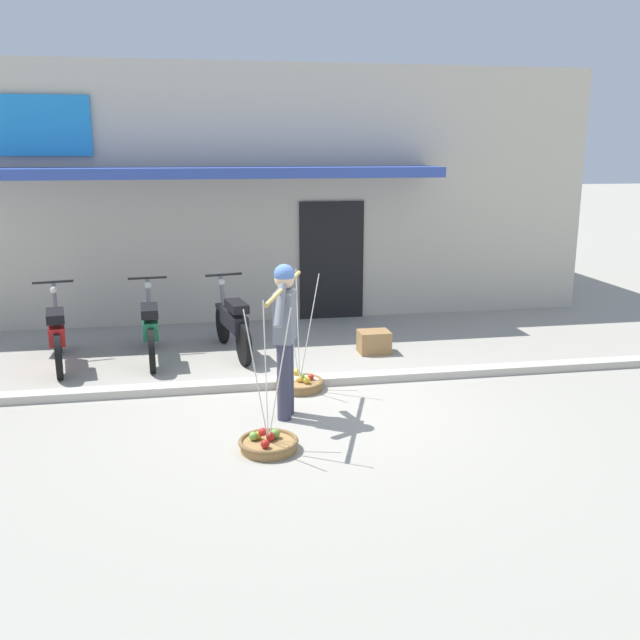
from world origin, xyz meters
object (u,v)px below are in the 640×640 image
Objects in this scene: wooden_crate at (374,342)px; motorcycle_nearest_shop at (57,333)px; fruit_vendor at (285,330)px; fruit_basket_left_side at (300,383)px; motorcycle_third_in_row at (233,323)px; fruit_basket_right_side at (268,443)px; motorcycle_second_in_row at (150,328)px.

motorcycle_nearest_shop is at bearing 177.95° from wooden_crate.
fruit_vendor reaches higher than fruit_basket_left_side.
fruit_vendor is 0.96× the size of motorcycle_third_in_row.
fruit_basket_right_side is 4.09m from motorcycle_nearest_shop.
fruit_basket_left_side is 0.80× the size of motorcycle_second_in_row.
fruit_basket_right_side is 0.80× the size of motorcycle_second_in_row.
fruit_vendor reaches higher than motorcycle_third_in_row.
fruit_basket_right_side is at bearing -121.22° from wooden_crate.
wooden_crate is (3.13, -0.24, -0.29)m from motorcycle_second_in_row.
fruit_basket_left_side reaches higher than motorcycle_second_in_row.
fruit_basket_right_side is 0.80× the size of motorcycle_third_in_row.
fruit_basket_right_side reaches higher than motorcycle_nearest_shop.
motorcycle_nearest_shop is at bearing -176.29° from motorcycle_third_in_row.
motorcycle_second_in_row is 1.14m from motorcycle_third_in_row.
motorcycle_nearest_shop and motorcycle_third_in_row have the same top height.
fruit_vendor reaches higher than motorcycle_second_in_row.
fruit_vendor is 1.27m from fruit_basket_right_side.
fruit_basket_left_side is at bearing -26.40° from motorcycle_nearest_shop.
fruit_basket_left_side is at bearing 71.45° from fruit_basket_right_side.
fruit_basket_left_side is 1.88m from wooden_crate.
motorcycle_third_in_row reaches higher than wooden_crate.
fruit_basket_left_side is 3.30× the size of wooden_crate.
fruit_basket_left_side is 0.80× the size of motorcycle_third_in_row.
wooden_crate is at bearing -2.05° from motorcycle_nearest_shop.
motorcycle_third_in_row is (-0.13, 3.38, 0.37)m from fruit_basket_right_side.
motorcycle_second_in_row is at bearing -176.33° from motorcycle_third_in_row.
motorcycle_nearest_shop is 4.10× the size of wooden_crate.
motorcycle_second_in_row is (1.22, 0.08, 0.00)m from motorcycle_nearest_shop.
fruit_basket_left_side is 1.80m from fruit_basket_right_side.
motorcycle_second_in_row is 3.15m from wooden_crate.
motorcycle_second_in_row is (-1.84, 1.60, 0.37)m from fruit_basket_left_side.
wooden_crate is (1.57, 2.22, -0.82)m from fruit_vendor.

